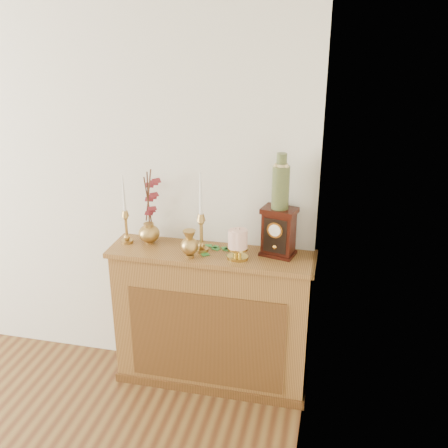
% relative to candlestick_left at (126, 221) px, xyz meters
% --- Properties ---
extents(console_shelf, '(1.24, 0.34, 0.93)m').
position_rel_candlestick_left_xyz_m(console_shelf, '(0.54, -0.02, -0.63)').
color(console_shelf, olive).
rests_on(console_shelf, ground).
extents(candlestick_left, '(0.07, 0.07, 0.43)m').
position_rel_candlestick_left_xyz_m(candlestick_left, '(0.00, 0.00, 0.00)').
color(candlestick_left, '#AC7D44').
rests_on(candlestick_left, console_shelf).
extents(candlestick_center, '(0.08, 0.08, 0.49)m').
position_rel_candlestick_left_xyz_m(candlestick_center, '(0.48, -0.02, 0.02)').
color(candlestick_center, '#AC7D44').
rests_on(candlestick_center, console_shelf).
extents(bud_vase, '(0.10, 0.10, 0.17)m').
position_rel_candlestick_left_xyz_m(bud_vase, '(0.44, -0.11, -0.06)').
color(bud_vase, '#AC7D44').
rests_on(bud_vase, console_shelf).
extents(ginger_jar, '(0.20, 0.21, 0.48)m').
position_rel_candlestick_left_xyz_m(ginger_jar, '(0.15, 0.06, 0.08)').
color(ginger_jar, '#AC7D44').
rests_on(ginger_jar, console_shelf).
extents(pillar_candle_left, '(0.10, 0.10, 0.19)m').
position_rel_candlestick_left_xyz_m(pillar_candle_left, '(0.70, -0.07, -0.04)').
color(pillar_candle_left, gold).
rests_on(pillar_candle_left, console_shelf).
extents(pillar_candle_right, '(0.10, 0.10, 0.20)m').
position_rel_candlestick_left_xyz_m(pillar_candle_right, '(0.72, -0.07, -0.04)').
color(pillar_candle_right, gold).
rests_on(pillar_candle_right, console_shelf).
extents(ivy_garland, '(0.43, 0.17, 0.07)m').
position_rel_candlestick_left_xyz_m(ivy_garland, '(0.51, -0.00, -0.13)').
color(ivy_garland, '#2B722D').
rests_on(ivy_garland, console_shelf).
extents(mantel_clock, '(0.22, 0.18, 0.29)m').
position_rel_candlestick_left_xyz_m(mantel_clock, '(0.93, 0.03, 0.00)').
color(mantel_clock, black).
rests_on(mantel_clock, console_shelf).
extents(ceramic_vase, '(0.10, 0.10, 0.32)m').
position_rel_candlestick_left_xyz_m(ceramic_vase, '(0.93, 0.04, 0.29)').
color(ceramic_vase, '#1C3827').
rests_on(ceramic_vase, mantel_clock).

